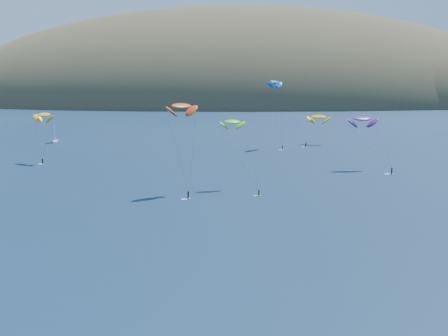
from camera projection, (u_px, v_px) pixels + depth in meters
name	position (u px, v px, depth m)	size (l,w,h in m)	color
island	(261.00, 113.00, 617.16)	(730.00, 300.00, 210.00)	#3D3526
sailboat	(55.00, 141.00, 265.28)	(8.12, 7.14, 9.72)	white
kitesurfer_1	(44.00, 115.00, 205.16)	(9.44, 9.27, 18.35)	#B4EB1A
kitesurfer_3	(232.00, 122.00, 160.42)	(10.42, 13.76, 19.03)	#B4EB1A
kitesurfer_4	(275.00, 82.00, 243.41)	(8.59, 11.40, 28.50)	#B4EB1A
kitesurfer_6	(363.00, 119.00, 191.40)	(12.57, 12.79, 18.32)	#B4EB1A
kitesurfer_9	(181.00, 106.00, 152.47)	(9.22, 12.22, 24.12)	#B4EB1A
kitesurfer_11	(319.00, 117.00, 258.08)	(12.49, 14.73, 14.16)	#B4EB1A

